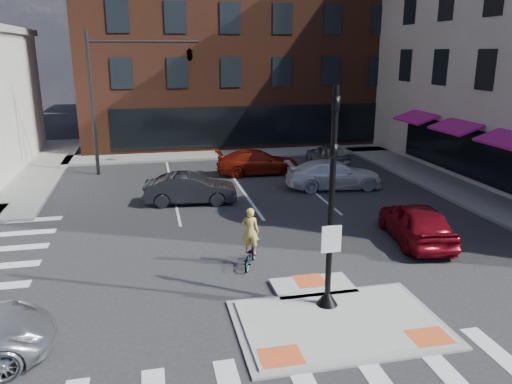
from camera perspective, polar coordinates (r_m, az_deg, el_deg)
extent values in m
plane|color=#28282B|center=(14.09, 8.67, -13.74)|extent=(120.00, 120.00, 0.00)
cube|color=gray|center=(13.67, 9.44, -14.62)|extent=(5.40, 3.60, 0.06)
cube|color=#A8A8A3|center=(13.66, 9.45, -14.51)|extent=(5.00, 3.20, 0.12)
cube|color=#A8A8A3|center=(15.38, 6.53, -10.73)|extent=(2.40, 1.40, 0.12)
cube|color=#E85729|center=(12.13, 2.85, -18.23)|extent=(1.00, 0.80, 0.01)
cube|color=#E85729|center=(13.50, 19.21, -15.34)|extent=(1.00, 0.80, 0.01)
cube|color=#E85729|center=(15.61, 6.18, -10.04)|extent=(0.90, 0.90, 0.01)
cube|color=gray|center=(32.74, -23.38, 2.48)|extent=(3.00, 20.00, 0.15)
cube|color=gray|center=(27.23, 22.59, 0.06)|extent=(3.00, 24.00, 0.15)
cube|color=gray|center=(34.91, 0.43, 4.55)|extent=(26.00, 3.00, 0.15)
cube|color=#562A1B|center=(44.04, -2.56, 16.60)|extent=(24.00, 18.00, 15.00)
cube|color=black|center=(35.58, 0.08, 7.59)|extent=(20.00, 0.12, 2.80)
cube|color=black|center=(27.57, 25.00, 3.45)|extent=(0.12, 16.00, 2.60)
cube|color=#D41C92|center=(26.93, 24.14, 6.22)|extent=(1.46, 3.00, 0.58)
cube|color=#D41C92|center=(31.90, 17.81, 8.14)|extent=(1.46, 3.00, 0.58)
cube|color=slate|center=(63.40, -12.21, 13.78)|extent=(10.00, 12.00, 10.00)
cube|color=brown|center=(66.78, -0.67, 15.07)|extent=(12.00, 12.00, 12.00)
cone|color=black|center=(14.25, 8.14, -11.78)|extent=(0.60, 0.60, 0.45)
cylinder|color=black|center=(13.18, 8.62, -0.70)|extent=(0.16, 0.16, 5.80)
cube|color=white|center=(13.43, 8.61, -5.35)|extent=(0.55, 0.04, 0.75)
imported|color=black|center=(12.75, 9.02, 8.38)|extent=(0.18, 0.22, 1.10)
imported|color=black|center=(12.95, 8.79, 3.11)|extent=(0.18, 0.22, 1.10)
cylinder|color=black|center=(29.66, -18.19, 9.44)|extent=(0.20, 0.20, 8.00)
cylinder|color=black|center=(29.38, -12.71, 16.43)|extent=(6.00, 0.14, 0.14)
imported|color=black|center=(29.49, -7.60, 15.50)|extent=(0.48, 2.24, 0.90)
imported|color=maroon|center=(19.55, 17.84, -3.30)|extent=(2.44, 4.66, 1.51)
imported|color=white|center=(26.20, 8.88, 1.99)|extent=(5.14, 2.43, 1.45)
imported|color=#27272D|center=(23.49, -7.51, 0.38)|extent=(4.42, 1.96, 1.41)
imported|color=#ABAFB3|center=(31.69, 8.19, 4.28)|extent=(2.00, 3.96, 1.29)
imported|color=maroon|center=(28.92, 0.23, 3.44)|extent=(4.82, 1.99, 1.40)
imported|color=#3F3F44|center=(16.67, -0.65, -7.12)|extent=(1.14, 1.65, 0.82)
imported|color=#E1C04F|center=(16.36, -0.66, -4.46)|extent=(0.68, 0.58, 1.57)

